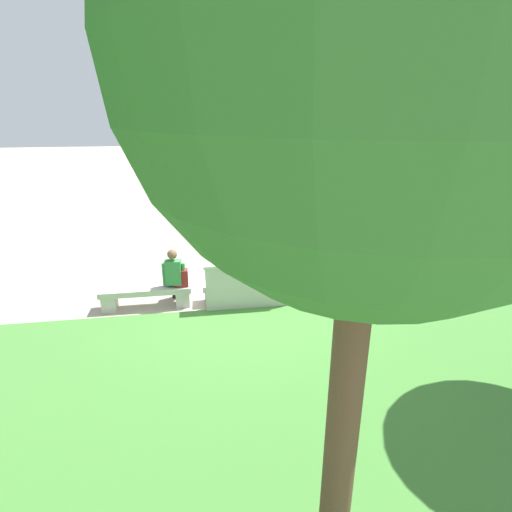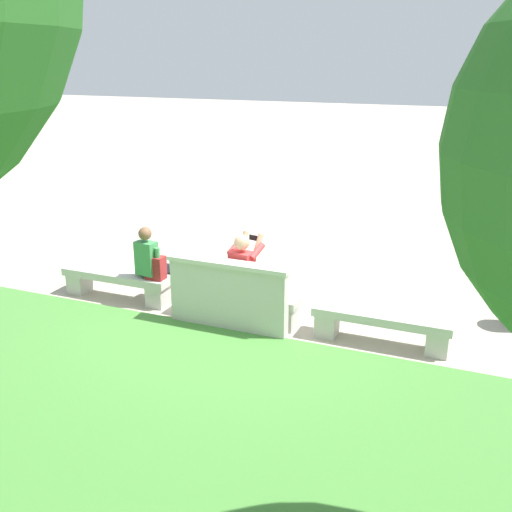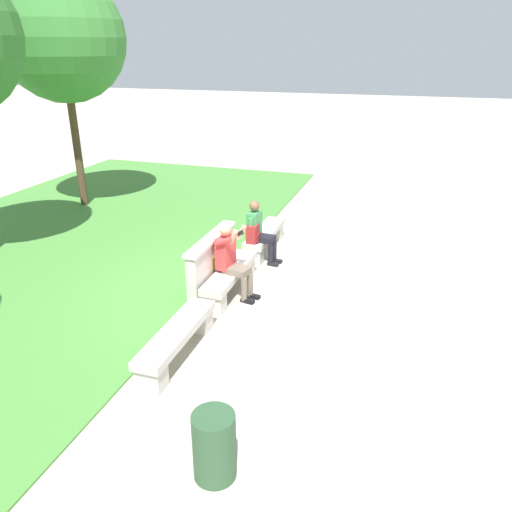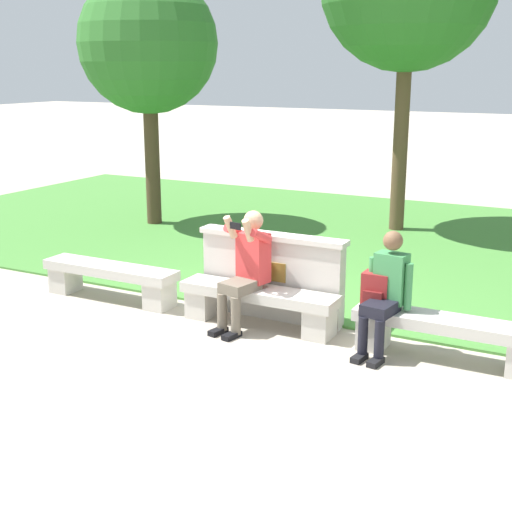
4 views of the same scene
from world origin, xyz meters
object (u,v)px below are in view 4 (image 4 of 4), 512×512
bench_mid (446,333)px  person_distant (386,290)px  bench_main (110,277)px  tree_right_background (148,44)px  bench_near (258,301)px  backpack (376,290)px  person_photographer (247,264)px

bench_mid → person_distant: 0.72m
bench_main → tree_right_background: (-2.10, 3.89, 2.93)m
bench_near → bench_mid: same height
bench_main → bench_near: (2.10, 0.00, 0.00)m
person_distant → tree_right_background: tree_right_background is taller
bench_near → backpack: size_ratio=4.32×
bench_main → tree_right_background: 5.30m
person_photographer → person_distant: bearing=0.4°
bench_main → person_distant: (3.58, -0.07, 0.37)m
bench_mid → person_photographer: bearing=-178.0°
bench_near → tree_right_background: (-4.20, 3.89, 2.93)m
person_photographer → backpack: 1.47m
person_photographer → bench_main: bearing=177.8°
tree_right_background → bench_mid: bearing=-31.7°
person_photographer → backpack: size_ratio=3.08×
backpack → tree_right_background: size_ratio=0.10×
backpack → bench_main: bearing=-179.7°
bench_near → bench_mid: size_ratio=1.00×
bench_main → tree_right_background: bearing=118.3°
bench_main → backpack: size_ratio=4.32×
bench_main → person_distant: size_ratio=1.47×
bench_near → person_distant: 1.53m
person_photographer → bench_mid: bearing=2.0°
bench_near → backpack: backpack is taller
bench_mid → backpack: bearing=178.5°
person_distant → bench_main: bearing=179.0°
bench_main → bench_near: bearing=0.0°
backpack → bench_mid: bearing=-1.5°
tree_right_background → backpack: bearing=-34.9°
person_photographer → backpack: bearing=3.7°
person_distant → tree_right_background: size_ratio=0.28×
bench_main → backpack: bearing=0.3°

